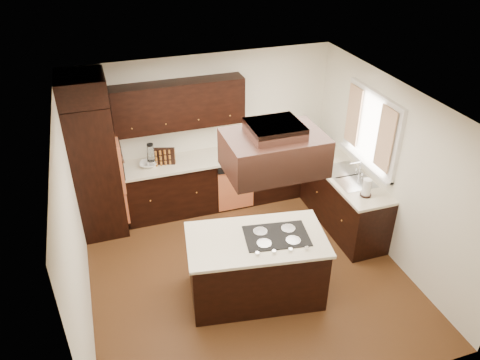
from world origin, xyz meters
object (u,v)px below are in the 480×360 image
Objects in this scene: island at (256,268)px; range_hood at (274,153)px; oven_column at (96,169)px; spice_rack at (165,156)px.

range_hood reaches higher than island.
oven_column is 6.66× the size of spice_rack.
oven_column is 2.02× the size of range_hood.
oven_column reaches higher than spice_rack.
oven_column is 2.82m from island.
spice_rack reaches higher than island.
island is 5.20× the size of spice_rack.
range_hood reaches higher than oven_column.
island is 2.40m from spice_rack.
spice_rack is at bearing 116.96° from island.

